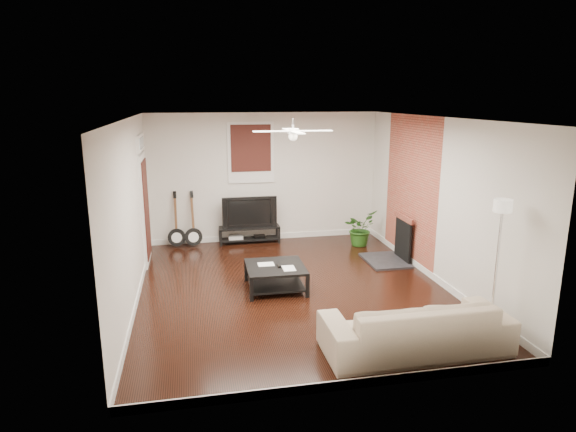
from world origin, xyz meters
TOP-DOWN VIEW (x-y plane):
  - room at (0.00, 0.00)m, footprint 5.01×6.01m
  - brick_accent at (2.49, 1.00)m, footprint 0.02×2.20m
  - fireplace at (2.20, 1.00)m, footprint 0.80×1.10m
  - window_back at (-0.30, 2.97)m, footprint 1.00×0.06m
  - door_left at (-2.46, 1.90)m, footprint 0.08×1.00m
  - tv_stand at (-0.39, 2.78)m, footprint 1.31×0.35m
  - tv at (-0.39, 2.80)m, footprint 1.17×0.15m
  - coffee_table at (-0.28, 0.04)m, footprint 0.97×0.97m
  - sofa at (1.08, -2.33)m, footprint 2.32×0.92m
  - floor_lamp at (2.20, -2.23)m, footprint 0.31×0.31m
  - potted_plant at (1.92, 2.15)m, footprint 0.90×0.89m
  - guitar_left at (-1.94, 2.75)m, footprint 0.38×0.27m
  - guitar_right at (-1.59, 2.72)m, footprint 0.40×0.30m
  - ceiling_fan at (0.00, 0.00)m, footprint 1.24×1.24m

SIDE VIEW (x-z plane):
  - tv_stand at x=-0.39m, z-range 0.00..0.37m
  - coffee_table at x=-0.28m, z-range 0.00..0.40m
  - sofa at x=1.08m, z-range 0.00..0.68m
  - potted_plant at x=1.92m, z-range 0.00..0.76m
  - fireplace at x=2.20m, z-range 0.00..0.92m
  - guitar_left at x=-1.94m, z-range 0.00..1.21m
  - guitar_right at x=-1.59m, z-range 0.00..1.21m
  - tv at x=-0.39m, z-range 0.37..1.05m
  - floor_lamp at x=2.20m, z-range 0.00..1.89m
  - door_left at x=-2.46m, z-range 0.00..2.50m
  - room at x=0.00m, z-range 0.00..2.80m
  - brick_accent at x=2.49m, z-range 0.00..2.80m
  - window_back at x=-0.30m, z-range 1.30..2.60m
  - ceiling_fan at x=0.00m, z-range 2.44..2.76m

